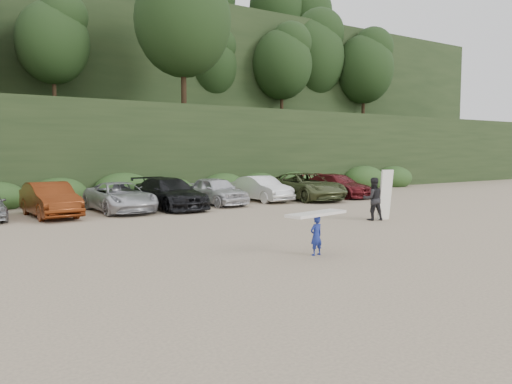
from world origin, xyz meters
TOP-DOWN VIEW (x-y plane):
  - ground at (0.00, 0.00)m, footprint 120.00×120.00m
  - hillside_backdrop at (-0.26, 35.93)m, footprint 90.00×41.50m
  - parked_cars at (-4.04, 9.96)m, footprint 33.91×6.20m
  - child_surfer at (-2.36, -3.31)m, footprint 2.16×0.97m
  - adult_surfer at (4.46, 0.94)m, footprint 1.38×1.01m

SIDE VIEW (x-z plane):
  - ground at x=0.00m, z-range 0.00..0.00m
  - parked_cars at x=-4.04m, z-range -0.06..1.59m
  - child_surfer at x=-2.36m, z-range 0.23..1.48m
  - adult_surfer at x=4.46m, z-range -0.15..2.04m
  - hillside_backdrop at x=-0.26m, z-range -2.78..25.22m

